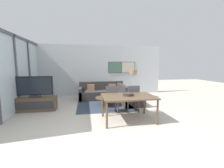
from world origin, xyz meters
TOP-DOWN VIEW (x-y plane):
  - ground_plane at (0.00, 0.00)m, footprint 24.00×24.00m
  - wall_back at (0.04, 5.14)m, footprint 7.39×0.09m
  - window_wall_left at (-3.19, 2.57)m, footprint 0.07×5.14m
  - area_rug at (0.10, 2.72)m, footprint 2.34×1.97m
  - tv_console at (-2.57, 2.50)m, footprint 1.48×0.48m
  - television at (-2.57, 2.50)m, footprint 1.29×0.20m
  - sofa_main at (0.10, 4.06)m, footprint 2.27×0.86m
  - sofa_side at (1.14, 2.85)m, footprint 0.86×1.56m
  - coffee_table at (0.10, 2.72)m, footprint 0.83×0.83m
  - dining_table at (0.57, 0.95)m, footprint 1.59×1.09m
  - dining_chair_left at (0.19, 1.73)m, footprint 0.46×0.46m
  - dining_chair_centre at (0.95, 1.69)m, footprint 0.46×0.46m
  - fruit_bowl at (0.57, 0.97)m, footprint 0.32×0.32m
  - floor_lamp at (1.68, 3.88)m, footprint 0.38×0.38m

SIDE VIEW (x-z plane):
  - ground_plane at x=0.00m, z-range 0.00..0.00m
  - area_rug at x=0.10m, z-range 0.00..0.01m
  - tv_console at x=-2.57m, z-range 0.00..0.52m
  - coffee_table at x=0.10m, z-range 0.09..0.45m
  - sofa_side at x=1.14m, z-range -0.15..0.70m
  - sofa_main at x=0.10m, z-range -0.14..0.70m
  - dining_chair_left at x=0.19m, z-range 0.05..1.04m
  - dining_chair_centre at x=0.95m, z-range 0.05..1.04m
  - dining_table at x=0.57m, z-range 0.32..1.10m
  - fruit_bowl at x=0.57m, z-range 0.79..0.87m
  - television at x=-2.57m, z-range 0.52..1.30m
  - floor_lamp at x=1.68m, z-range 0.52..1.98m
  - wall_back at x=0.04m, z-range 0.00..2.80m
  - window_wall_left at x=-3.19m, z-range 0.13..2.93m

